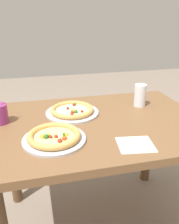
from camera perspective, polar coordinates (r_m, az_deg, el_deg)
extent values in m
plane|color=gray|center=(1.76, 1.54, -24.86)|extent=(8.00, 8.00, 0.00)
cube|color=brown|center=(1.31, 1.88, -3.02)|extent=(1.19, 0.83, 0.04)
cylinder|color=brown|center=(1.76, -18.12, -10.91)|extent=(0.07, 0.07, 0.71)
cylinder|color=brown|center=(1.94, 13.99, -7.05)|extent=(0.07, 0.07, 0.71)
cylinder|color=#B7B7BC|center=(1.13, -8.47, -6.52)|extent=(0.30, 0.30, 0.01)
cylinder|color=#E5CC7F|center=(1.12, -8.51, -6.03)|extent=(0.19, 0.19, 0.01)
torus|color=tan|center=(1.12, -8.53, -5.61)|extent=(0.25, 0.25, 0.03)
sphere|color=#2D6623|center=(1.11, -10.40, -5.84)|extent=(0.02, 0.02, 0.02)
sphere|color=maroon|center=(1.11, -9.33, -5.93)|extent=(0.02, 0.02, 0.02)
sphere|color=#2D6623|center=(1.12, -6.12, -5.35)|extent=(0.02, 0.02, 0.02)
sphere|color=gold|center=(1.12, -5.55, -5.34)|extent=(0.02, 0.02, 0.02)
sphere|color=maroon|center=(1.07, -7.17, -6.87)|extent=(0.02, 0.02, 0.02)
sphere|color=gold|center=(1.11, -11.29, -5.81)|extent=(0.02, 0.02, 0.02)
sphere|color=#BF4C19|center=(1.08, -6.04, -6.29)|extent=(0.02, 0.02, 0.02)
sphere|color=maroon|center=(1.11, -8.06, -5.84)|extent=(0.02, 0.02, 0.02)
sphere|color=gold|center=(1.12, -9.84, -5.47)|extent=(0.02, 0.02, 0.02)
cylinder|color=#B7B7BC|center=(1.40, -4.18, -0.15)|extent=(0.31, 0.31, 0.01)
cylinder|color=beige|center=(1.40, -4.19, 0.27)|extent=(0.20, 0.20, 0.01)
torus|color=tan|center=(1.40, -4.20, 0.58)|extent=(0.25, 0.25, 0.03)
sphere|color=maroon|center=(1.35, -4.18, -0.08)|extent=(0.02, 0.02, 0.02)
sphere|color=brown|center=(1.41, -5.26, 0.89)|extent=(0.02, 0.02, 0.02)
sphere|color=maroon|center=(1.47, -3.51, 1.80)|extent=(0.02, 0.02, 0.02)
sphere|color=maroon|center=(1.32, -4.27, -0.69)|extent=(0.02, 0.02, 0.02)
sphere|color=#2D6623|center=(1.36, -3.30, 0.06)|extent=(0.02, 0.02, 0.02)
sphere|color=brown|center=(1.46, -3.80, 1.77)|extent=(0.02, 0.02, 0.02)
sphere|color=gold|center=(1.36, -3.93, 0.20)|extent=(0.03, 0.03, 0.03)
sphere|color=maroon|center=(1.36, -1.79, 0.15)|extent=(0.02, 0.02, 0.02)
cylinder|color=white|center=(1.32, -20.84, 3.03)|extent=(0.02, 0.01, 0.09)
cylinder|color=silver|center=(1.53, 12.08, 3.95)|extent=(0.07, 0.07, 0.14)
cube|color=white|center=(1.52, 11.84, 5.90)|extent=(0.03, 0.03, 0.02)
cube|color=white|center=(1.52, 11.85, 5.49)|extent=(0.03, 0.03, 0.03)
cube|color=white|center=(1.10, 11.01, -7.71)|extent=(0.18, 0.17, 0.00)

